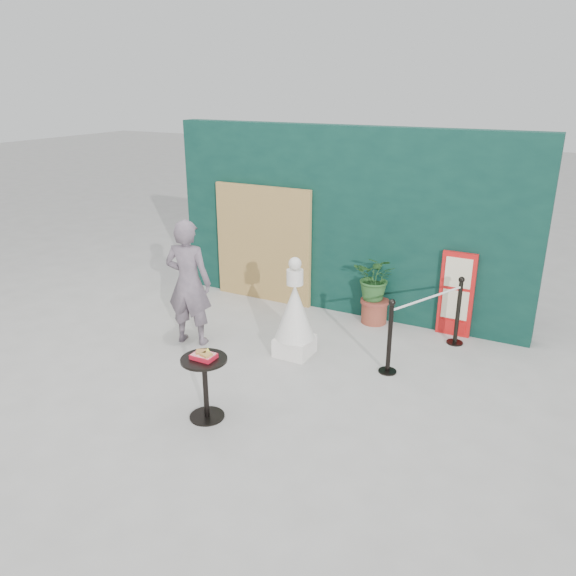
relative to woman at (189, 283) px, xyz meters
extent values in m
plane|color=#ADAAA5|center=(1.45, -0.92, -0.92)|extent=(60.00, 60.00, 0.00)
cube|color=black|center=(1.45, 2.23, 0.58)|extent=(6.00, 0.30, 3.00)
cube|color=tan|center=(0.05, 2.02, 0.08)|extent=(1.80, 0.08, 2.00)
imported|color=slate|center=(0.00, 0.00, 0.00)|extent=(0.75, 0.57, 1.85)
cube|color=red|center=(3.35, 2.04, -0.27)|extent=(0.50, 0.06, 1.30)
cube|color=beige|center=(3.35, 2.01, 0.08)|extent=(0.38, 0.02, 0.45)
cube|color=beige|center=(3.35, 2.01, -0.42)|extent=(0.38, 0.02, 0.45)
cube|color=red|center=(3.35, 2.01, -0.77)|extent=(0.38, 0.02, 0.18)
cube|color=white|center=(1.53, 0.34, -0.79)|extent=(0.48, 0.48, 0.26)
cone|color=silver|center=(1.53, 0.34, -0.27)|extent=(0.56, 0.56, 0.78)
cylinder|color=white|center=(1.53, 0.34, 0.23)|extent=(0.23, 0.23, 0.21)
sphere|color=silver|center=(1.53, 0.34, 0.42)|extent=(0.17, 0.17, 0.17)
cylinder|color=black|center=(1.36, -1.54, -0.91)|extent=(0.40, 0.40, 0.02)
cylinder|color=black|center=(1.36, -1.54, -0.56)|extent=(0.06, 0.06, 0.72)
cylinder|color=black|center=(1.36, -1.54, -0.19)|extent=(0.52, 0.52, 0.03)
cube|color=red|center=(1.36, -1.54, -0.15)|extent=(0.26, 0.19, 0.05)
cube|color=red|center=(1.36, -1.54, -0.12)|extent=(0.24, 0.17, 0.00)
cube|color=gold|center=(1.32, -1.53, -0.11)|extent=(0.15, 0.14, 0.02)
cube|color=#CB894A|center=(1.41, -1.56, -0.11)|extent=(0.13, 0.13, 0.02)
cone|color=yellow|center=(1.38, -1.49, -0.09)|extent=(0.06, 0.06, 0.06)
cylinder|color=brown|center=(2.14, 1.93, -0.76)|extent=(0.40, 0.40, 0.33)
cylinder|color=brown|center=(2.14, 1.93, -0.56)|extent=(0.45, 0.45, 0.06)
imported|color=#265625|center=(2.14, 1.93, -0.17)|extent=(0.66, 0.57, 0.74)
cylinder|color=black|center=(2.86, 0.45, -0.91)|extent=(0.24, 0.24, 0.02)
cylinder|color=black|center=(2.86, 0.45, -0.44)|extent=(0.06, 0.06, 0.96)
sphere|color=black|center=(2.86, 0.45, 0.07)|extent=(0.09, 0.09, 0.09)
cylinder|color=black|center=(3.46, 1.75, -0.91)|extent=(0.24, 0.24, 0.02)
cylinder|color=black|center=(3.46, 1.75, -0.44)|extent=(0.06, 0.06, 0.96)
sphere|color=black|center=(3.46, 1.75, 0.07)|extent=(0.09, 0.09, 0.09)
cylinder|color=silver|center=(3.16, 1.10, -0.04)|extent=(0.63, 1.31, 0.03)
camera|label=1|loc=(4.75, -6.01, 2.68)|focal=35.00mm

